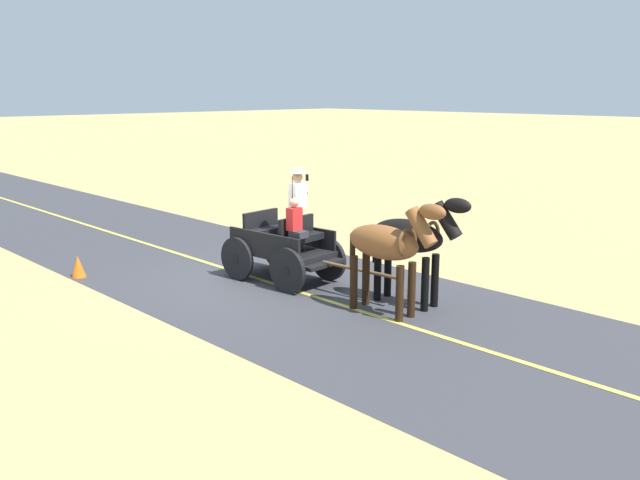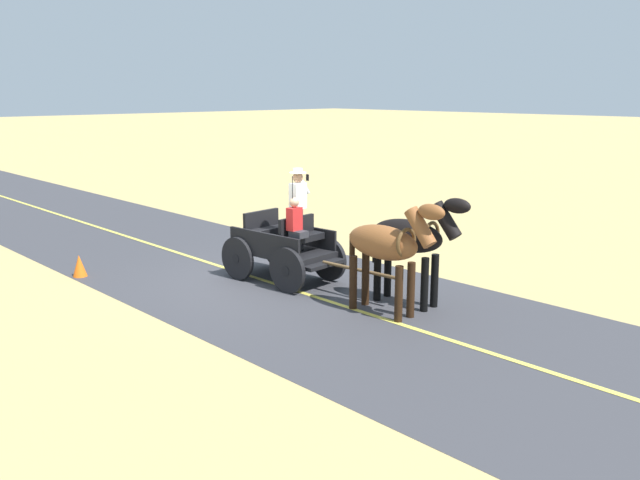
{
  "view_description": "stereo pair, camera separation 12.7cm",
  "coord_description": "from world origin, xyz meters",
  "px_view_note": "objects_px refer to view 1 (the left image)",
  "views": [
    {
      "loc": [
        9.07,
        11.37,
        4.13
      ],
      "look_at": [
        -0.36,
        1.5,
        1.1
      ],
      "focal_mm": 38.07,
      "sensor_mm": 36.0,
      "label": 1
    },
    {
      "loc": [
        8.98,
        11.45,
        4.13
      ],
      "look_at": [
        -0.36,
        1.5,
        1.1
      ],
      "focal_mm": 38.07,
      "sensor_mm": 36.0,
      "label": 2
    }
  ],
  "objects_px": {
    "horse_off_side": "(388,246)",
    "traffic_cone": "(78,266)",
    "horse_near_side": "(412,239)",
    "horse_drawn_carriage": "(285,245)"
  },
  "relations": [
    {
      "from": "horse_off_side",
      "to": "traffic_cone",
      "type": "distance_m",
      "value": 7.25
    },
    {
      "from": "traffic_cone",
      "to": "horse_near_side",
      "type": "bearing_deg",
      "value": 120.94
    },
    {
      "from": "horse_drawn_carriage",
      "to": "horse_off_side",
      "type": "xyz_separation_m",
      "value": [
        0.13,
        3.05,
        0.51
      ]
    },
    {
      "from": "horse_drawn_carriage",
      "to": "horse_near_side",
      "type": "height_order",
      "value": "horse_drawn_carriage"
    },
    {
      "from": "horse_near_side",
      "to": "traffic_cone",
      "type": "xyz_separation_m",
      "value": [
        3.85,
        -6.42,
        -1.07
      ]
    },
    {
      "from": "horse_off_side",
      "to": "traffic_cone",
      "type": "xyz_separation_m",
      "value": [
        3.06,
        -6.49,
        -1.07
      ]
    },
    {
      "from": "horse_drawn_carriage",
      "to": "traffic_cone",
      "type": "relative_size",
      "value": 9.03
    },
    {
      "from": "horse_drawn_carriage",
      "to": "traffic_cone",
      "type": "xyz_separation_m",
      "value": [
        3.19,
        -3.43,
        -0.57
      ]
    },
    {
      "from": "horse_near_side",
      "to": "horse_drawn_carriage",
      "type": "bearing_deg",
      "value": -77.54
    },
    {
      "from": "traffic_cone",
      "to": "horse_off_side",
      "type": "bearing_deg",
      "value": 115.22
    }
  ]
}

